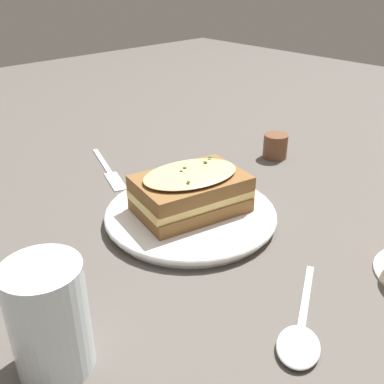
# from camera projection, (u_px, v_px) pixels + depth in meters

# --- Properties ---
(ground_plane) EXTENTS (2.40, 2.40, 0.00)m
(ground_plane) POSITION_uv_depth(u_px,v_px,m) (191.00, 220.00, 0.64)
(ground_plane) COLOR #514C47
(dinner_plate) EXTENTS (0.24, 0.24, 0.02)m
(dinner_plate) POSITION_uv_depth(u_px,v_px,m) (192.00, 214.00, 0.64)
(dinner_plate) COLOR white
(dinner_plate) RESTS_ON ground_plane
(sandwich) EXTENTS (0.13, 0.17, 0.06)m
(sandwich) POSITION_uv_depth(u_px,v_px,m) (193.00, 191.00, 0.62)
(sandwich) COLOR brown
(sandwich) RESTS_ON dinner_plate
(water_glass) EXTENTS (0.07, 0.07, 0.11)m
(water_glass) POSITION_uv_depth(u_px,v_px,m) (49.00, 319.00, 0.39)
(water_glass) COLOR silver
(water_glass) RESTS_ON ground_plane
(fork) EXTENTS (0.19, 0.08, 0.00)m
(fork) POSITION_uv_depth(u_px,v_px,m) (110.00, 173.00, 0.78)
(fork) COLOR silver
(fork) RESTS_ON ground_plane
(spoon) EXTENTS (0.10, 0.16, 0.01)m
(spoon) POSITION_uv_depth(u_px,v_px,m) (299.00, 340.00, 0.43)
(spoon) COLOR silver
(spoon) RESTS_ON ground_plane
(condiment_pot) EXTENTS (0.04, 0.04, 0.04)m
(condiment_pot) POSITION_uv_depth(u_px,v_px,m) (275.00, 146.00, 0.84)
(condiment_pot) COLOR brown
(condiment_pot) RESTS_ON ground_plane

